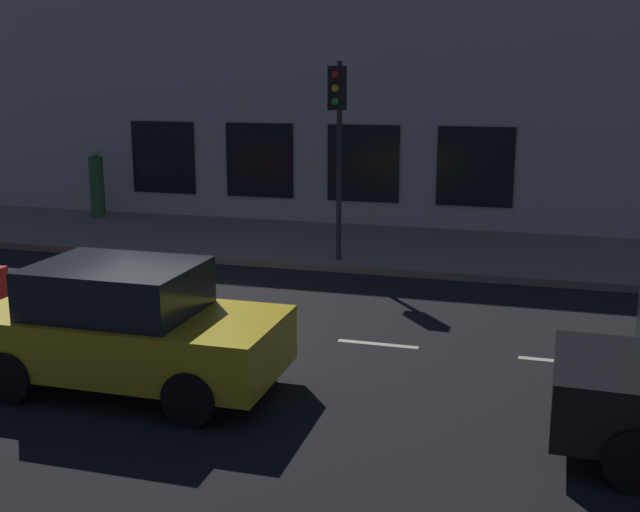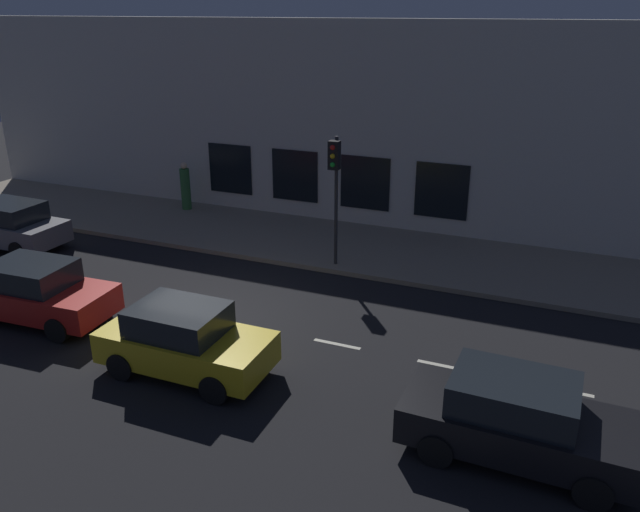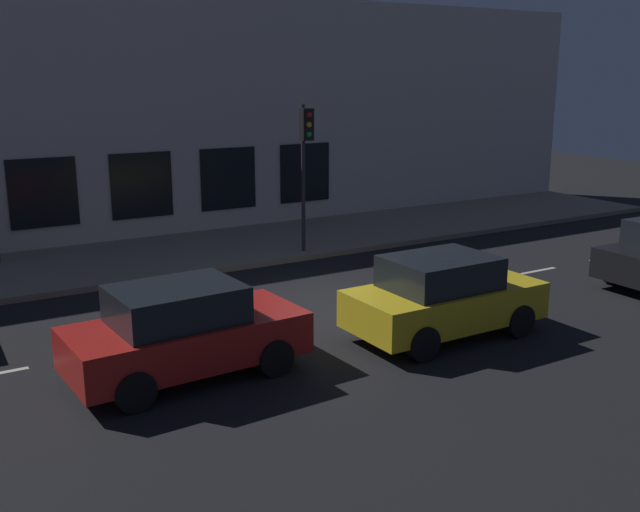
# 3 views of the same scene
# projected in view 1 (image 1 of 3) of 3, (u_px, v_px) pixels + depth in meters

# --- Properties ---
(ground_plane) EXTENTS (60.00, 60.00, 0.00)m
(ground_plane) POSITION_uv_depth(u_px,v_px,m) (156.00, 323.00, 12.30)
(ground_plane) COLOR black
(sidewalk) EXTENTS (4.50, 32.00, 0.15)m
(sidewalk) POSITION_uv_depth(u_px,v_px,m) (283.00, 241.00, 18.13)
(sidewalk) COLOR gray
(sidewalk) RESTS_ON ground
(building_facade) EXTENTS (0.65, 32.00, 7.28)m
(building_facade) POSITION_uv_depth(u_px,v_px,m) (314.00, 85.00, 19.72)
(building_facade) COLOR beige
(building_facade) RESTS_ON ground
(lane_centre_line) EXTENTS (0.12, 27.20, 0.01)m
(lane_centre_line) POSITION_uv_depth(u_px,v_px,m) (214.00, 328.00, 12.02)
(lane_centre_line) COLOR beige
(lane_centre_line) RESTS_ON ground
(traffic_light) EXTENTS (0.45, 0.32, 3.99)m
(traffic_light) POSITION_uv_depth(u_px,v_px,m) (338.00, 115.00, 15.18)
(traffic_light) COLOR #2D2D30
(traffic_light) RESTS_ON sidewalk
(parked_car_2) EXTENTS (1.84, 3.81, 1.58)m
(parked_car_2) POSITION_uv_depth(u_px,v_px,m) (127.00, 327.00, 9.59)
(parked_car_2) COLOR gold
(parked_car_2) RESTS_ON ground
(pedestrian_0) EXTENTS (0.53, 0.53, 1.88)m
(pedestrian_0) POSITION_uv_depth(u_px,v_px,m) (97.00, 185.00, 20.74)
(pedestrian_0) COLOR #336B38
(pedestrian_0) RESTS_ON sidewalk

